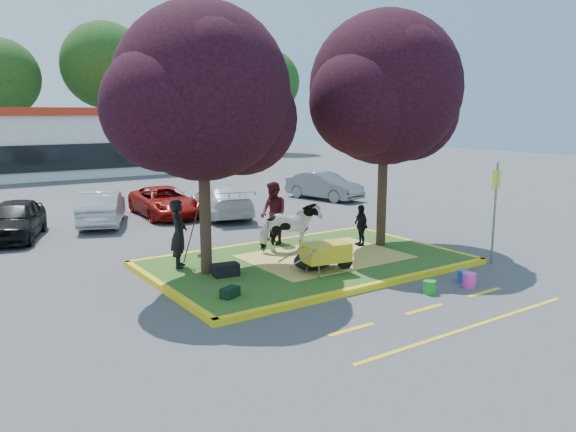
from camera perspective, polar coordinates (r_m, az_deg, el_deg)
ground at (r=15.29m, az=1.93°, el=-5.01°), size 90.00×90.00×0.00m
median_island at (r=15.27m, az=1.93°, el=-4.74°), size 8.00×5.00×0.15m
curb_near at (r=13.36m, az=8.51°, el=-7.09°), size 8.30×0.16×0.15m
curb_far at (r=17.36m, az=-3.09°, el=-2.89°), size 8.30×0.16×0.15m
curb_left at (r=13.38m, az=-12.46°, el=-7.20°), size 0.16×5.30×0.15m
curb_right at (r=17.91m, az=12.55°, el=-2.71°), size 0.16×5.30×0.15m
straw_bedding at (r=15.60m, az=3.72°, el=-4.13°), size 4.20×3.00×0.01m
tree_purple_left at (r=13.64m, az=-8.61°, el=11.53°), size 5.06×4.20×6.51m
tree_purple_right at (r=16.77m, az=9.93°, el=11.95°), size 5.30×4.40×6.82m
fire_lane_stripe_a at (r=10.99m, az=6.48°, el=-11.37°), size 1.10×0.12×0.01m
fire_lane_stripe_b at (r=12.31m, az=13.67°, el=-9.18°), size 1.10×0.12×0.01m
fire_lane_stripe_c at (r=13.79m, az=19.32°, el=-7.33°), size 1.10×0.12×0.01m
fire_lane_long at (r=11.60m, az=18.12°, el=-10.65°), size 6.00×0.10×0.01m
retail_building at (r=41.33m, az=-19.29°, el=7.34°), size 20.40×8.40×4.40m
treeline at (r=50.63m, az=-23.47°, el=13.75°), size 46.58×7.80×14.63m
cow at (r=15.84m, az=0.22°, el=-1.24°), size 1.84×1.19×1.44m
calf at (r=14.29m, az=2.66°, el=-4.44°), size 1.35×1.10×0.51m
handler at (r=14.60m, az=-11.03°, el=-1.79°), size 0.68×0.77×1.76m
visitor_a at (r=16.92m, az=-1.48°, el=0.30°), size 0.77×0.96×1.89m
visitor_b at (r=16.85m, az=7.41°, el=-0.94°), size 0.47×0.78×1.24m
wheelbarrow at (r=13.89m, az=3.91°, el=-3.72°), size 2.05×0.86×0.77m
gear_bag_dark at (r=13.81m, az=-6.32°, el=-5.45°), size 0.66×0.42×0.31m
gear_bag_green at (r=12.26m, az=-5.92°, el=-7.73°), size 0.48×0.40×0.22m
sign_post at (r=16.09m, az=20.32°, el=1.44°), size 0.39×0.08×2.78m
bucket_green at (r=13.30m, az=14.19°, el=-7.03°), size 0.30×0.30×0.31m
bucket_pink at (r=14.03m, az=17.93°, el=-6.23°), size 0.32×0.32×0.34m
bucket_blue at (r=14.45m, az=17.35°, el=-5.83°), size 0.28×0.28×0.28m
car_black at (r=20.35m, az=-26.03°, el=-0.32°), size 2.77×4.09×1.29m
car_silver at (r=21.72m, az=-18.37°, el=0.82°), size 2.73×4.13×1.29m
car_red at (r=22.91m, az=-12.46°, el=1.44°), size 2.20×4.33×1.17m
car_white at (r=22.49m, az=-6.78°, el=1.62°), size 2.85×4.81×1.31m
car_grey at (r=26.83m, az=3.69°, el=3.07°), size 2.20×4.11×1.29m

